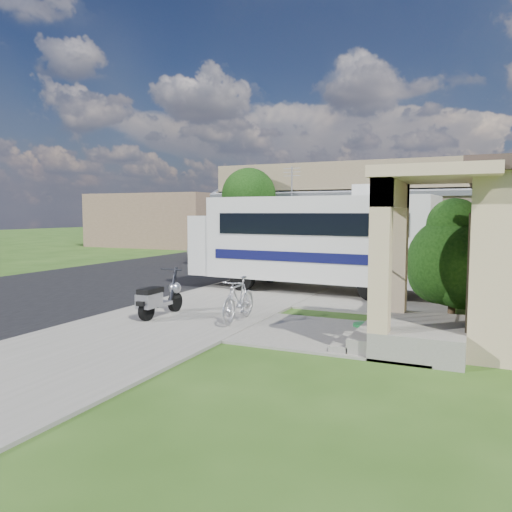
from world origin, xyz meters
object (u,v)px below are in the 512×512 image
at_px(scooter, 158,299).
at_px(garden_hose, 363,329).
at_px(pickup_truck, 237,247).
at_px(shrub, 456,258).
at_px(bicycle, 239,302).
at_px(motorhome, 312,239).
at_px(van, 275,238).

relative_size(scooter, garden_hose, 4.09).
bearing_deg(pickup_truck, garden_hose, 133.81).
bearing_deg(shrub, scooter, -155.29).
xyz_separation_m(scooter, bicycle, (2.01, 0.36, 0.01)).
xyz_separation_m(motorhome, pickup_truck, (-6.76, 8.08, -0.95)).
relative_size(shrub, pickup_truck, 0.52).
bearing_deg(bicycle, scooter, -172.14).
xyz_separation_m(shrub, bicycle, (-4.59, -2.68, -0.99)).
distance_m(scooter, bicycle, 2.04).
distance_m(scooter, garden_hose, 4.94).
bearing_deg(shrub, van, 124.22).
distance_m(motorhome, garden_hose, 6.00).
height_order(van, garden_hose, van).
bearing_deg(van, garden_hose, -51.68).
height_order(motorhome, pickup_truck, motorhome).
height_order(motorhome, shrub, motorhome).
relative_size(shrub, garden_hose, 6.94).
bearing_deg(shrub, garden_hose, -125.26).
height_order(motorhome, garden_hose, motorhome).
bearing_deg(motorhome, shrub, -27.10).
bearing_deg(pickup_truck, van, -77.29).
distance_m(motorhome, shrub, 5.24).
bearing_deg(bicycle, shrub, 28.06).
bearing_deg(bicycle, motorhome, 87.18).
distance_m(shrub, bicycle, 5.41).
xyz_separation_m(motorhome, shrub, (4.54, -2.60, -0.24)).
bearing_deg(garden_hose, motorhome, 119.24).
xyz_separation_m(bicycle, garden_hose, (2.87, 0.25, -0.42)).
height_order(shrub, van, shrub).
distance_m(bicycle, pickup_truck, 14.95).
relative_size(shrub, bicycle, 1.72).
bearing_deg(bicycle, van, 107.68).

